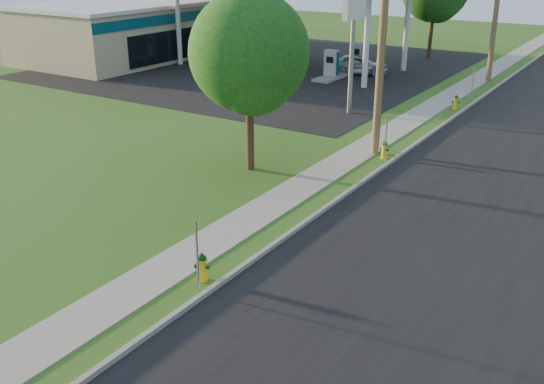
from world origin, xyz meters
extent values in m
plane|color=#2E5D15|center=(0.00, 0.00, 0.00)|extent=(140.00, 140.00, 0.00)
cube|color=black|center=(4.50, 10.00, 0.01)|extent=(8.00, 120.00, 0.02)
cube|color=gray|center=(0.50, 10.00, 0.07)|extent=(0.15, 120.00, 0.15)
cube|color=gray|center=(-1.25, 10.00, 0.01)|extent=(1.50, 120.00, 0.03)
cube|color=black|center=(-16.00, 32.00, 0.01)|extent=(26.00, 28.00, 0.02)
cylinder|color=brown|center=(-0.60, 17.00, 4.90)|extent=(0.32, 0.32, 9.80)
cylinder|color=brown|center=(-0.60, 35.00, 4.75)|extent=(0.49, 0.32, 9.50)
cube|color=gray|center=(0.25, 4.20, 1.00)|extent=(0.05, 0.04, 2.00)
cube|color=gray|center=(0.25, 16.00, 1.00)|extent=(0.05, 0.04, 2.00)
cube|color=gray|center=(0.25, 28.20, 1.00)|extent=(0.05, 0.04, 2.00)
cylinder|color=silver|center=(-21.50, 28.70, 2.75)|extent=(0.36, 0.36, 5.50)
cylinder|color=silver|center=(-21.50, 35.30, 2.75)|extent=(0.36, 0.36, 5.50)
cylinder|color=silver|center=(-6.50, 28.70, 2.75)|extent=(0.36, 0.36, 5.50)
cylinder|color=silver|center=(-6.50, 35.30, 2.75)|extent=(0.36, 0.36, 5.50)
cube|color=gray|center=(-18.50, 30.00, 0.09)|extent=(1.20, 3.20, 0.18)
cube|color=#9EA0A3|center=(-18.50, 30.00, 1.05)|extent=(0.90, 0.50, 1.70)
cube|color=#084A60|center=(-18.50, 30.00, 1.05)|extent=(0.94, 0.40, 1.50)
cube|color=black|center=(-18.50, 29.73, 1.30)|extent=(0.50, 0.02, 0.40)
cube|color=gray|center=(-9.50, 30.00, 0.09)|extent=(1.20, 3.20, 0.18)
cube|color=#9EA0A3|center=(-9.50, 30.00, 1.05)|extent=(0.90, 0.50, 1.70)
cube|color=#084A60|center=(-9.50, 30.00, 1.05)|extent=(0.94, 0.40, 1.50)
cube|color=black|center=(-9.50, 29.73, 1.30)|extent=(0.50, 0.02, 0.40)
cube|color=gray|center=(-18.50, 34.00, 0.09)|extent=(1.20, 3.20, 0.18)
cube|color=#9EA0A3|center=(-18.50, 34.00, 1.05)|extent=(0.90, 0.50, 1.70)
cube|color=#084A60|center=(-18.50, 34.00, 1.05)|extent=(0.94, 0.40, 1.50)
cube|color=black|center=(-18.50, 33.73, 1.30)|extent=(0.50, 0.02, 0.40)
cube|color=gray|center=(-9.50, 34.00, 0.09)|extent=(1.20, 3.20, 0.18)
cube|color=#9EA0A3|center=(-9.50, 34.00, 1.05)|extent=(0.90, 0.50, 1.70)
cube|color=#084A60|center=(-9.50, 34.00, 1.05)|extent=(0.94, 0.40, 1.50)
cube|color=black|center=(-9.50, 33.73, 1.30)|extent=(0.50, 0.02, 0.40)
cube|color=tan|center=(-27.00, 32.00, 2.00)|extent=(10.00, 22.00, 4.00)
cube|color=#084A60|center=(-21.98, 32.00, 3.30)|extent=(0.06, 22.00, 0.70)
cube|color=black|center=(-21.97, 32.00, 1.40)|extent=(0.06, 16.06, 2.20)
cube|color=silver|center=(-27.00, 32.00, 4.12)|extent=(10.40, 22.40, 0.25)
cylinder|color=gray|center=(-4.50, 22.50, 2.50)|extent=(0.24, 0.24, 5.00)
cylinder|color=#372315|center=(-3.91, 12.51, 1.75)|extent=(0.30, 0.30, 3.50)
sphere|color=#134518|center=(-3.91, 12.51, 4.55)|extent=(4.48, 4.48, 4.48)
sphere|color=#134518|center=(-3.51, 12.21, 3.85)|extent=(3.08, 3.08, 3.08)
cylinder|color=#372315|center=(-6.93, 41.84, 2.05)|extent=(0.30, 0.30, 4.10)
cylinder|color=#372315|center=(-32.85, 40.61, 1.64)|extent=(0.30, 0.30, 3.28)
cylinder|color=yellow|center=(-0.06, 4.73, 0.03)|extent=(0.30, 0.30, 0.06)
cylinder|color=yellow|center=(-0.06, 4.73, 0.32)|extent=(0.23, 0.23, 0.64)
cylinder|color=yellow|center=(-0.06, 4.73, 0.60)|extent=(0.30, 0.30, 0.04)
sphere|color=#0A3512|center=(-0.06, 4.73, 0.64)|extent=(0.25, 0.25, 0.25)
cylinder|color=#0A3512|center=(-0.06, 4.73, 0.77)|extent=(0.05, 0.05, 0.06)
cylinder|color=#0A3512|center=(-0.02, 4.58, 0.40)|extent=(0.15, 0.15, 0.12)
cylinder|color=#0A3512|center=(-0.20, 4.69, 0.40)|extent=(0.13, 0.12, 0.10)
cylinder|color=#0A3512|center=(0.09, 4.77, 0.40)|extent=(0.13, 0.12, 0.10)
cylinder|color=#FFD802|center=(0.01, 16.55, 0.03)|extent=(0.29, 0.29, 0.06)
cylinder|color=#FFD802|center=(0.01, 16.55, 0.31)|extent=(0.23, 0.23, 0.62)
cylinder|color=#FFD802|center=(0.01, 16.55, 0.58)|extent=(0.29, 0.29, 0.04)
sphere|color=#09371B|center=(0.01, 16.55, 0.62)|extent=(0.24, 0.24, 0.24)
cylinder|color=#09371B|center=(0.01, 16.55, 0.74)|extent=(0.05, 0.05, 0.06)
cylinder|color=#09371B|center=(-0.03, 16.41, 0.39)|extent=(0.14, 0.15, 0.11)
cylinder|color=#09371B|center=(-0.13, 16.58, 0.39)|extent=(0.12, 0.11, 0.09)
cylinder|color=#09371B|center=(0.15, 16.52, 0.39)|extent=(0.12, 0.11, 0.09)
cylinder|color=yellow|center=(-0.02, 26.25, 0.03)|extent=(0.31, 0.31, 0.07)
cylinder|color=yellow|center=(-0.02, 26.25, 0.33)|extent=(0.24, 0.24, 0.65)
cylinder|color=yellow|center=(-0.02, 26.25, 0.61)|extent=(0.31, 0.31, 0.04)
sphere|color=#0C3621|center=(-0.02, 26.25, 0.65)|extent=(0.25, 0.25, 0.25)
cylinder|color=#0C3621|center=(-0.02, 26.25, 0.78)|extent=(0.05, 0.05, 0.07)
cylinder|color=#0C3621|center=(0.00, 26.10, 0.41)|extent=(0.14, 0.15, 0.12)
cylinder|color=#0C3621|center=(-0.17, 26.23, 0.41)|extent=(0.12, 0.11, 0.10)
cylinder|color=#0C3621|center=(0.13, 26.28, 0.41)|extent=(0.12, 0.11, 0.10)
imported|color=maroon|center=(-17.85, 33.17, 0.78)|extent=(6.10, 4.08, 1.55)
imported|color=silver|center=(-8.69, 32.47, 0.67)|extent=(4.26, 2.77, 1.35)
camera|label=1|loc=(8.98, -5.94, 8.09)|focal=40.00mm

